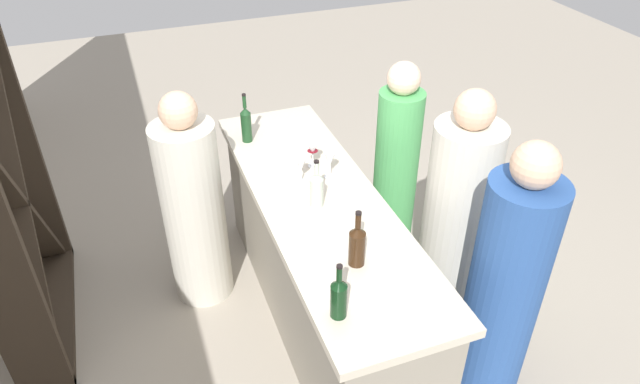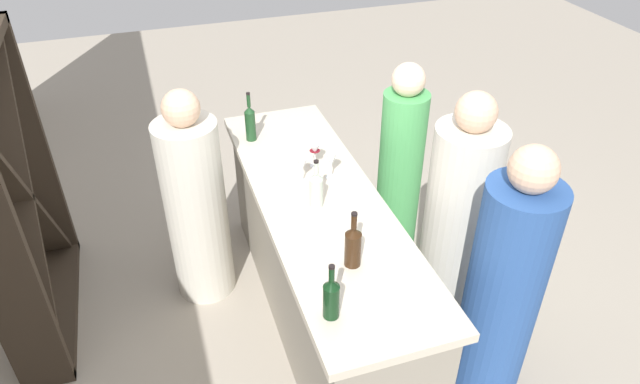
% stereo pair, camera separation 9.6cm
% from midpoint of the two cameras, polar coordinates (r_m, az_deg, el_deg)
% --- Properties ---
extents(ground_plane, '(12.00, 12.00, 0.00)m').
position_cam_midpoint_polar(ground_plane, '(3.85, -0.73, -12.03)').
color(ground_plane, '#9E9384').
extents(bar_counter, '(2.29, 0.68, 0.93)m').
position_cam_midpoint_polar(bar_counter, '(3.52, -0.79, -6.83)').
color(bar_counter, gray).
rests_on(bar_counter, ground).
extents(wine_rack, '(1.28, 0.28, 1.77)m').
position_cam_midpoint_polar(wine_rack, '(3.71, -29.05, -1.31)').
color(wine_rack, '#33281E').
rests_on(wine_rack, ground).
extents(wine_bottle_leftmost_dark_green, '(0.07, 0.07, 0.29)m').
position_cam_midpoint_polar(wine_bottle_leftmost_dark_green, '(2.49, 0.75, -10.39)').
color(wine_bottle_leftmost_dark_green, black).
rests_on(wine_bottle_leftmost_dark_green, bar_counter).
extents(wine_bottle_second_left_amber_brown, '(0.08, 0.08, 0.31)m').
position_cam_midpoint_polar(wine_bottle_second_left_amber_brown, '(2.74, 2.70, -5.23)').
color(wine_bottle_second_left_amber_brown, '#331E0F').
rests_on(wine_bottle_second_left_amber_brown, bar_counter).
extents(wine_bottle_center_clear_pale, '(0.08, 0.08, 0.29)m').
position_cam_midpoint_polar(wine_bottle_center_clear_pale, '(3.13, -1.22, 0.34)').
color(wine_bottle_center_clear_pale, '#B7C6B2').
rests_on(wine_bottle_center_clear_pale, bar_counter).
extents(wine_bottle_second_right_olive_green, '(0.07, 0.07, 0.34)m').
position_cam_midpoint_polar(wine_bottle_second_right_olive_green, '(3.77, -8.08, 6.75)').
color(wine_bottle_second_right_olive_green, '#193D1E').
rests_on(wine_bottle_second_right_olive_green, bar_counter).
extents(wine_glass_near_left, '(0.07, 0.07, 0.17)m').
position_cam_midpoint_polar(wine_glass_near_left, '(3.36, 0.18, 3.20)').
color(wine_glass_near_left, white).
rests_on(wine_glass_near_left, bar_counter).
extents(wine_glass_near_center, '(0.08, 0.08, 0.16)m').
position_cam_midpoint_polar(wine_glass_near_center, '(3.47, -1.53, 4.22)').
color(wine_glass_near_center, white).
rests_on(wine_glass_near_center, bar_counter).
extents(wine_glass_near_right, '(0.07, 0.07, 0.16)m').
position_cam_midpoint_polar(wine_glass_near_right, '(3.32, -2.73, 2.72)').
color(wine_glass_near_right, white).
rests_on(wine_glass_near_right, bar_counter).
extents(person_left_guest, '(0.44, 0.44, 1.59)m').
position_cam_midpoint_polar(person_left_guest, '(3.45, 12.50, -3.25)').
color(person_left_guest, beige).
rests_on(person_left_guest, ground).
extents(person_center_guest, '(0.38, 0.38, 1.59)m').
position_cam_midpoint_polar(person_center_guest, '(3.09, 16.97, -9.27)').
color(person_center_guest, '#284C8C').
rests_on(person_center_guest, ground).
extents(person_right_guest, '(0.39, 0.39, 1.45)m').
position_cam_midpoint_polar(person_right_guest, '(4.00, 6.88, 2.46)').
color(person_right_guest, '#4CA559').
rests_on(person_right_guest, ground).
extents(person_server_behind, '(0.42, 0.42, 1.47)m').
position_cam_midpoint_polar(person_server_behind, '(3.68, -13.19, -1.73)').
color(person_server_behind, beige).
rests_on(person_server_behind, ground).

